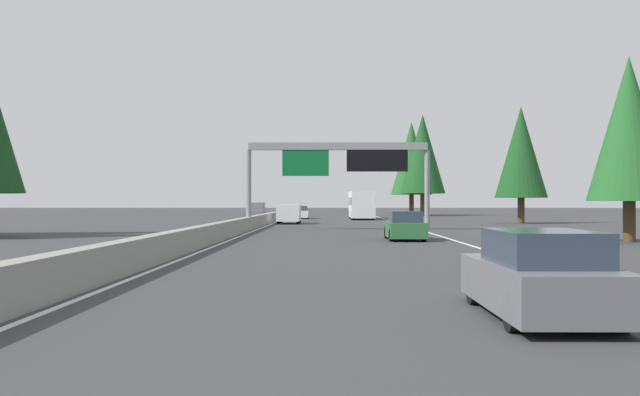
{
  "coord_description": "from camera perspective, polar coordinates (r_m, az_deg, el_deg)",
  "views": [
    {
      "loc": [
        -3.5,
        -5.22,
        1.94
      ],
      "look_at": [
        58.3,
        -4.47,
        2.28
      ],
      "focal_mm": 39.35,
      "sensor_mm": 36.0,
      "label": 1
    }
  ],
  "objects": [
    {
      "name": "sign_gantry_overhead",
      "position": [
        48.37,
        1.66,
        3.07
      ],
      "size": [
        0.5,
        12.68,
        6.02
      ],
      "color": "gray",
      "rests_on": "ground"
    },
    {
      "name": "ground_plane",
      "position": [
        63.75,
        -4.01,
        -2.05
      ],
      "size": [
        320.0,
        320.0,
        0.0
      ],
      "primitive_type": "plane",
      "color": "#38383A"
    },
    {
      "name": "minivan_far_right",
      "position": [
        62.15,
        -2.53,
        -1.22
      ],
      "size": [
        5.0,
        1.95,
        1.69
      ],
      "color": "white",
      "rests_on": "ground"
    },
    {
      "name": "sedan_distant_b",
      "position": [
        35.95,
        6.9,
        -2.32
      ],
      "size": [
        4.4,
        1.8,
        1.47
      ],
      "color": "#2D6B38",
      "rests_on": "ground"
    },
    {
      "name": "sedan_distant_a",
      "position": [
        12.4,
        17.45,
        -6.13
      ],
      "size": [
        4.4,
        1.8,
        1.47
      ],
      "color": "slate",
      "rests_on": "ground"
    },
    {
      "name": "sedan_near_right",
      "position": [
        80.52,
        -1.57,
        -1.21
      ],
      "size": [
        4.4,
        1.8,
        1.47
      ],
      "color": "white",
      "rests_on": "ground"
    },
    {
      "name": "bus_far_left",
      "position": [
        78.81,
        3.36,
        -0.47
      ],
      "size": [
        11.5,
        2.55,
        3.1
      ],
      "color": "white",
      "rests_on": "ground"
    },
    {
      "name": "oncoming_near",
      "position": [
        78.88,
        -5.26,
        -1.05
      ],
      "size": [
        5.6,
        2.0,
        1.86
      ],
      "rotation": [
        0.0,
        0.0,
        3.14
      ],
      "color": "slate",
      "rests_on": "ground"
    },
    {
      "name": "median_barrier",
      "position": [
        83.7,
        -3.09,
        -1.33
      ],
      "size": [
        180.0,
        0.56,
        0.9
      ],
      "primitive_type": "cube",
      "color": "gray",
      "rests_on": "ground"
    },
    {
      "name": "conifer_right_distant",
      "position": [
        103.84,
        7.45,
        3.22
      ],
      "size": [
        6.03,
        6.03,
        13.7
      ],
      "color": "#4C3823",
      "rests_on": "ground"
    },
    {
      "name": "shoulder_stripe_median",
      "position": [
        73.7,
        -3.18,
        -1.81
      ],
      "size": [
        160.0,
        0.16,
        0.01
      ],
      "primitive_type": "cube",
      "color": "silver",
      "rests_on": "ground"
    },
    {
      "name": "shoulder_stripe_right",
      "position": [
        73.8,
        5.59,
        -1.81
      ],
      "size": [
        160.0,
        0.16,
        0.01
      ],
      "primitive_type": "cube",
      "color": "silver",
      "rests_on": "ground"
    },
    {
      "name": "conifer_right_near",
      "position": [
        37.08,
        23.84,
        5.16
      ],
      "size": [
        3.96,
        3.96,
        9.0
      ],
      "color": "#4C3823",
      "rests_on": "ground"
    },
    {
      "name": "conifer_right_mid",
      "position": [
        65.5,
        16.03,
        3.59
      ],
      "size": [
        4.63,
        4.63,
        10.51
      ],
      "color": "#4C3823",
      "rests_on": "ground"
    },
    {
      "name": "conifer_right_far",
      "position": [
        98.55,
        8.35,
        3.56
      ],
      "size": [
        6.22,
        6.22,
        14.13
      ],
      "color": "#4C3823",
      "rests_on": "ground"
    }
  ]
}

